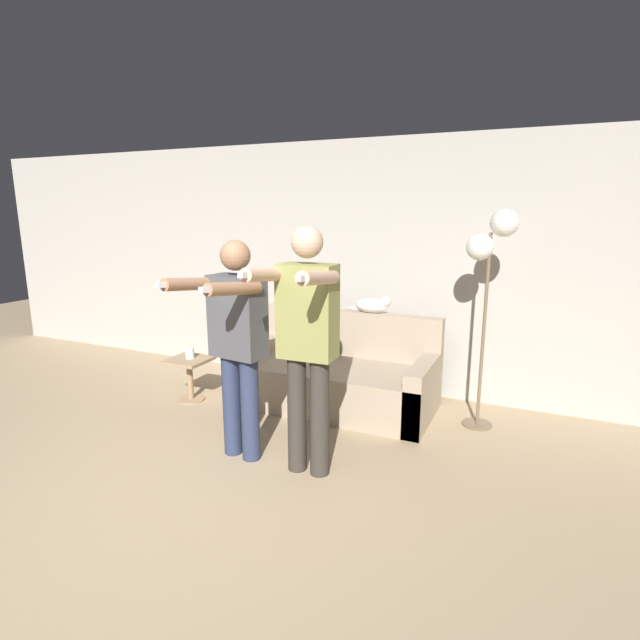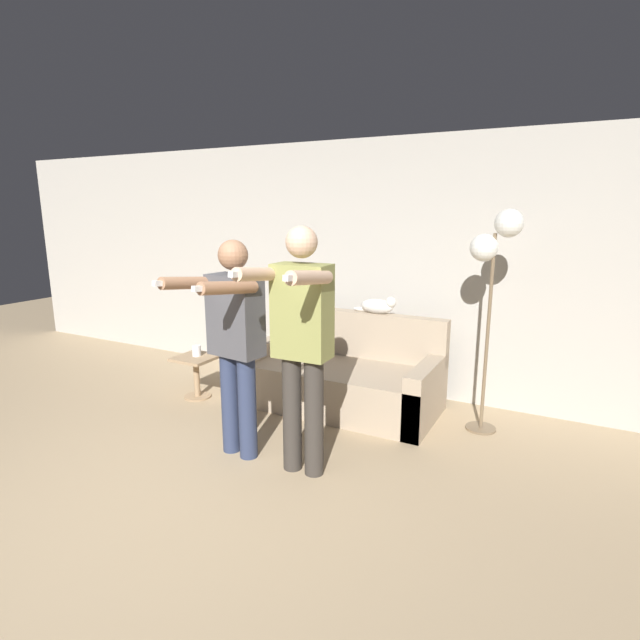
# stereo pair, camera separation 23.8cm
# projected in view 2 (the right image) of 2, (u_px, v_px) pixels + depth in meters

# --- Properties ---
(ground_plane) EXTENTS (16.00, 16.00, 0.00)m
(ground_plane) POSITION_uv_depth(u_px,v_px,m) (130.00, 522.00, 3.10)
(ground_plane) COLOR tan
(wall_back) EXTENTS (10.00, 0.05, 2.60)m
(wall_back) POSITION_uv_depth(u_px,v_px,m) (340.00, 266.00, 5.40)
(wall_back) COLOR #B7B2A8
(wall_back) RESTS_ON ground_plane
(couch) EXTENTS (1.87, 0.91, 0.89)m
(couch) POSITION_uv_depth(u_px,v_px,m) (342.00, 378.00, 4.89)
(couch) COLOR tan
(couch) RESTS_ON ground_plane
(person_left) EXTENTS (0.54, 0.72, 1.69)m
(person_left) POSITION_uv_depth(u_px,v_px,m) (234.00, 335.00, 3.75)
(person_left) COLOR #2D3856
(person_left) RESTS_ON ground_plane
(person_right) EXTENTS (0.49, 0.68, 1.80)m
(person_right) POSITION_uv_depth(u_px,v_px,m) (301.00, 336.00, 3.47)
(person_right) COLOR #38332D
(person_right) RESTS_ON ground_plane
(cat) EXTENTS (0.46, 0.14, 0.18)m
(cat) POSITION_uv_depth(u_px,v_px,m) (379.00, 306.00, 4.93)
(cat) COLOR silver
(cat) RESTS_ON couch
(floor_lamp) EXTENTS (0.41, 0.26, 1.91)m
(floor_lamp) POSITION_uv_depth(u_px,v_px,m) (495.00, 252.00, 4.06)
(floor_lamp) COLOR #756047
(floor_lamp) RESTS_ON ground_plane
(side_table) EXTENTS (0.39, 0.39, 0.44)m
(side_table) POSITION_uv_depth(u_px,v_px,m) (196.00, 368.00, 5.09)
(side_table) COLOR #A38460
(side_table) RESTS_ON ground_plane
(cup) EXTENTS (0.09, 0.09, 0.11)m
(cup) POSITION_uv_depth(u_px,v_px,m) (197.00, 351.00, 5.07)
(cup) COLOR white
(cup) RESTS_ON side_table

